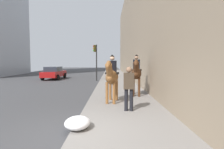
% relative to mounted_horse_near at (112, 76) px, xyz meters
% --- Properties ---
extents(sidewalk_slab, '(120.00, 3.32, 0.12)m').
position_rel_mounted_horse_near_xyz_m(sidewalk_slab, '(-3.75, -0.51, -1.28)').
color(sidewalk_slab, gray).
rests_on(sidewalk_slab, ground).
extents(mounted_horse_near, '(2.14, 0.80, 2.23)m').
position_rel_mounted_horse_near_xyz_m(mounted_horse_near, '(0.00, 0.00, 0.00)').
color(mounted_horse_near, brown).
rests_on(mounted_horse_near, sidewalk_slab).
extents(mounted_horse_far, '(2.15, 0.78, 2.30)m').
position_rel_mounted_horse_near_xyz_m(mounted_horse_far, '(1.76, -1.38, 0.06)').
color(mounted_horse_far, '#4C2B16').
rests_on(mounted_horse_far, sidewalk_slab).
extents(pedestrian_greeting, '(0.29, 0.42, 1.70)m').
position_rel_mounted_horse_near_xyz_m(pedestrian_greeting, '(-1.58, -0.64, -0.24)').
color(pedestrian_greeting, black).
rests_on(pedestrian_greeting, sidewalk_slab).
extents(car_near_lane, '(4.38, 2.01, 1.44)m').
position_rel_mounted_horse_near_xyz_m(car_near_lane, '(12.82, 6.50, -0.59)').
color(car_near_lane, maroon).
rests_on(car_near_lane, ground).
extents(traffic_light_near_curb, '(0.20, 0.44, 3.78)m').
position_rel_mounted_horse_near_xyz_m(traffic_light_near_curb, '(11.11, 1.61, 1.20)').
color(traffic_light_near_curb, black).
rests_on(traffic_light_near_curb, ground).
extents(snow_pile_near, '(0.94, 0.72, 0.33)m').
position_rel_mounted_horse_near_xyz_m(snow_pile_near, '(-3.49, 1.00, -1.06)').
color(snow_pile_near, white).
rests_on(snow_pile_near, sidewalk_slab).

